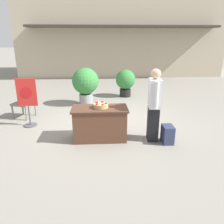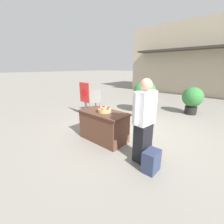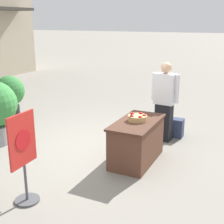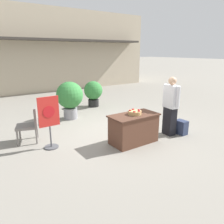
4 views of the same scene
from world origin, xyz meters
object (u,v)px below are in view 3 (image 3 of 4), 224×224
object	(u,v)px
backpack	(175,128)
potted_plant_far_right	(9,93)
display_table	(137,141)
person_visitor	(165,102)
poster_board	(24,156)
apple_basket	(138,118)

from	to	relation	value
backpack	potted_plant_far_right	size ratio (longest dim) A/B	0.37
display_table	person_visitor	world-z (taller)	person_visitor
display_table	backpack	distance (m)	1.61
backpack	poster_board	bearing A→B (deg)	160.16
display_table	potted_plant_far_right	size ratio (longest dim) A/B	1.17
display_table	apple_basket	bearing A→B (deg)	11.54
apple_basket	backpack	world-z (taller)	apple_basket
person_visitor	potted_plant_far_right	distance (m)	4.21
display_table	potted_plant_far_right	distance (m)	4.22
poster_board	potted_plant_far_right	xyz separation A→B (m)	(3.04, 3.12, -0.05)
poster_board	apple_basket	bearing A→B (deg)	63.74
apple_basket	poster_board	distance (m)	2.19
apple_basket	person_visitor	distance (m)	1.23
backpack	poster_board	xyz separation A→B (m)	(-3.51, 1.27, 0.50)
backpack	person_visitor	bearing A→B (deg)	148.47
backpack	potted_plant_far_right	bearing A→B (deg)	96.12
apple_basket	person_visitor	world-z (taller)	person_visitor
apple_basket	poster_board	bearing A→B (deg)	154.69
backpack	potted_plant_far_right	distance (m)	4.44
apple_basket	potted_plant_far_right	distance (m)	4.20
apple_basket	poster_board	size ratio (longest dim) A/B	0.26
apple_basket	backpack	bearing A→B (deg)	-12.24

